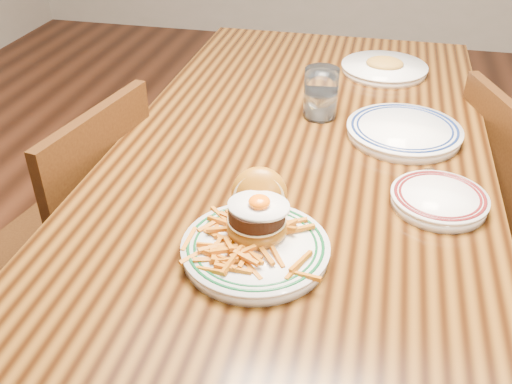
% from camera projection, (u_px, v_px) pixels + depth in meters
% --- Properties ---
extents(floor, '(6.00, 6.00, 0.00)m').
position_uv_depth(floor, '(291.00, 360.00, 1.74)').
color(floor, black).
rests_on(floor, ground).
extents(table, '(0.85, 1.60, 0.75)m').
position_uv_depth(table, '(301.00, 176.00, 1.37)').
color(table, black).
rests_on(table, floor).
extents(chair_left, '(0.46, 0.46, 0.84)m').
position_uv_depth(chair_left, '(80.00, 241.00, 1.50)').
color(chair_left, '#3F240D').
rests_on(chair_left, floor).
extents(chair_right, '(0.49, 0.49, 0.82)m').
position_uv_depth(chair_right, '(512.00, 227.00, 1.57)').
color(chair_right, '#3F240D').
rests_on(chair_right, floor).
extents(main_plate, '(0.26, 0.27, 0.12)m').
position_uv_depth(main_plate, '(256.00, 235.00, 0.98)').
color(main_plate, white).
rests_on(main_plate, table).
extents(side_plate, '(0.19, 0.20, 0.03)m').
position_uv_depth(side_plate, '(439.00, 199.00, 1.11)').
color(side_plate, white).
rests_on(side_plate, table).
extents(rear_plate, '(0.27, 0.27, 0.03)m').
position_uv_depth(rear_plate, '(404.00, 131.00, 1.34)').
color(rear_plate, white).
rests_on(rear_plate, table).
extents(water_glass, '(0.08, 0.08, 0.13)m').
position_uv_depth(water_glass, '(321.00, 96.00, 1.41)').
color(water_glass, white).
rests_on(water_glass, table).
extents(far_plate, '(0.25, 0.25, 0.05)m').
position_uv_depth(far_plate, '(384.00, 68.00, 1.68)').
color(far_plate, white).
rests_on(far_plate, table).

